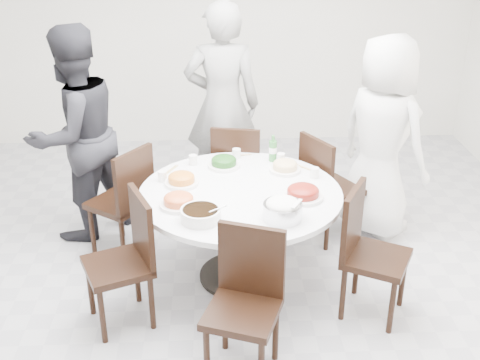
{
  "coord_description": "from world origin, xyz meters",
  "views": [
    {
      "loc": [
        -0.02,
        -3.88,
        2.73
      ],
      "look_at": [
        0.19,
        0.12,
        0.82
      ],
      "focal_mm": 45.0,
      "sensor_mm": 36.0,
      "label": 1
    }
  ],
  "objects_px": {
    "chair_s": "(242,310)",
    "diner_middle": "(222,105)",
    "diner_left": "(76,135)",
    "chair_n": "(239,171)",
    "beverage_bottle": "(273,148)",
    "chair_ne": "(332,187)",
    "chair_sw": "(117,264)",
    "soup_bowl": "(201,215)",
    "chair_se": "(377,256)",
    "rice_bowl": "(283,211)",
    "dining_table": "(240,235)",
    "chair_nw": "(119,200)",
    "diner_right": "(382,138)"
  },
  "relations": [
    {
      "from": "diner_right",
      "to": "chair_n",
      "type": "bearing_deg",
      "value": 39.88
    },
    {
      "from": "chair_ne",
      "to": "chair_s",
      "type": "xyz_separation_m",
      "value": [
        -0.85,
        -1.63,
        0.0
      ]
    },
    {
      "from": "diner_middle",
      "to": "soup_bowl",
      "type": "xyz_separation_m",
      "value": [
        -0.19,
        -1.78,
        -0.17
      ]
    },
    {
      "from": "diner_middle",
      "to": "beverage_bottle",
      "type": "bearing_deg",
      "value": 117.22
    },
    {
      "from": "beverage_bottle",
      "to": "chair_ne",
      "type": "bearing_deg",
      "value": 5.35
    },
    {
      "from": "chair_n",
      "to": "chair_s",
      "type": "relative_size",
      "value": 1.0
    },
    {
      "from": "chair_nw",
      "to": "beverage_bottle",
      "type": "height_order",
      "value": "beverage_bottle"
    },
    {
      "from": "chair_s",
      "to": "rice_bowl",
      "type": "height_order",
      "value": "chair_s"
    },
    {
      "from": "chair_s",
      "to": "diner_left",
      "type": "xyz_separation_m",
      "value": [
        -1.29,
        1.82,
        0.44
      ]
    },
    {
      "from": "chair_n",
      "to": "diner_left",
      "type": "bearing_deg",
      "value": 18.56
    },
    {
      "from": "chair_ne",
      "to": "chair_sw",
      "type": "relative_size",
      "value": 1.0
    },
    {
      "from": "chair_ne",
      "to": "soup_bowl",
      "type": "xyz_separation_m",
      "value": [
        -1.1,
        -1.01,
        0.32
      ]
    },
    {
      "from": "chair_ne",
      "to": "chair_sw",
      "type": "bearing_deg",
      "value": 94.27
    },
    {
      "from": "chair_s",
      "to": "rice_bowl",
      "type": "distance_m",
      "value": 0.76
    },
    {
      "from": "diner_middle",
      "to": "rice_bowl",
      "type": "bearing_deg",
      "value": 103.17
    },
    {
      "from": "chair_n",
      "to": "beverage_bottle",
      "type": "distance_m",
      "value": 0.62
    },
    {
      "from": "chair_nw",
      "to": "chair_ne",
      "type": "bearing_deg",
      "value": 131.01
    },
    {
      "from": "chair_s",
      "to": "diner_middle",
      "type": "distance_m",
      "value": 2.45
    },
    {
      "from": "soup_bowl",
      "to": "chair_sw",
      "type": "bearing_deg",
      "value": -172.11
    },
    {
      "from": "chair_sw",
      "to": "beverage_bottle",
      "type": "xyz_separation_m",
      "value": [
        1.15,
        1.04,
        0.39
      ]
    },
    {
      "from": "chair_n",
      "to": "chair_sw",
      "type": "height_order",
      "value": "same"
    },
    {
      "from": "chair_sw",
      "to": "soup_bowl",
      "type": "bearing_deg",
      "value": 75.17
    },
    {
      "from": "chair_ne",
      "to": "chair_se",
      "type": "distance_m",
      "value": 1.09
    },
    {
      "from": "diner_right",
      "to": "diner_middle",
      "type": "xyz_separation_m",
      "value": [
        -1.33,
        0.67,
        0.09
      ]
    },
    {
      "from": "chair_ne",
      "to": "diner_left",
      "type": "relative_size",
      "value": 0.52
    },
    {
      "from": "dining_table",
      "to": "soup_bowl",
      "type": "height_order",
      "value": "soup_bowl"
    },
    {
      "from": "rice_bowl",
      "to": "beverage_bottle",
      "type": "relative_size",
      "value": 1.19
    },
    {
      "from": "chair_nw",
      "to": "chair_se",
      "type": "height_order",
      "value": "same"
    },
    {
      "from": "chair_n",
      "to": "soup_bowl",
      "type": "xyz_separation_m",
      "value": [
        -0.32,
        -1.37,
        0.32
      ]
    },
    {
      "from": "chair_n",
      "to": "chair_nw",
      "type": "relative_size",
      "value": 1.0
    },
    {
      "from": "chair_se",
      "to": "diner_middle",
      "type": "distance_m",
      "value": 2.17
    },
    {
      "from": "chair_ne",
      "to": "rice_bowl",
      "type": "distance_m",
      "value": 1.21
    },
    {
      "from": "chair_sw",
      "to": "chair_nw",
      "type": "bearing_deg",
      "value": 163.9
    },
    {
      "from": "chair_n",
      "to": "chair_nw",
      "type": "height_order",
      "value": "same"
    },
    {
      "from": "chair_se",
      "to": "diner_left",
      "type": "distance_m",
      "value": 2.62
    },
    {
      "from": "diner_middle",
      "to": "chair_s",
      "type": "bearing_deg",
      "value": 93.17
    },
    {
      "from": "chair_n",
      "to": "diner_middle",
      "type": "bearing_deg",
      "value": -60.85
    },
    {
      "from": "chair_nw",
      "to": "chair_se",
      "type": "relative_size",
      "value": 1.0
    },
    {
      "from": "chair_nw",
      "to": "diner_right",
      "type": "height_order",
      "value": "diner_right"
    },
    {
      "from": "chair_sw",
      "to": "chair_s",
      "type": "height_order",
      "value": "same"
    },
    {
      "from": "rice_bowl",
      "to": "diner_left",
      "type": "bearing_deg",
      "value": 142.7
    },
    {
      "from": "chair_sw",
      "to": "diner_right",
      "type": "bearing_deg",
      "value": 96.98
    },
    {
      "from": "diner_right",
      "to": "diner_left",
      "type": "distance_m",
      "value": 2.57
    },
    {
      "from": "diner_right",
      "to": "soup_bowl",
      "type": "height_order",
      "value": "diner_right"
    },
    {
      "from": "diner_left",
      "to": "chair_n",
      "type": "bearing_deg",
      "value": 139.67
    },
    {
      "from": "chair_n",
      "to": "beverage_bottle",
      "type": "height_order",
      "value": "beverage_bottle"
    },
    {
      "from": "diner_middle",
      "to": "diner_left",
      "type": "bearing_deg",
      "value": 26.99
    },
    {
      "from": "chair_nw",
      "to": "chair_se",
      "type": "xyz_separation_m",
      "value": [
        1.88,
        -0.93,
        0.0
      ]
    },
    {
      "from": "chair_ne",
      "to": "dining_table",
      "type": "bearing_deg",
      "value": 97.44
    },
    {
      "from": "diner_left",
      "to": "beverage_bottle",
      "type": "distance_m",
      "value": 1.64
    }
  ]
}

